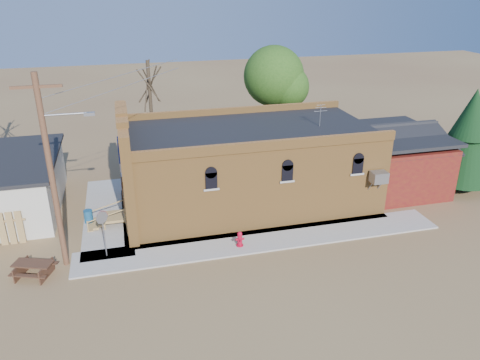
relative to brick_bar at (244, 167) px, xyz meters
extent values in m
plane|color=brown|center=(-1.64, -5.49, -2.34)|extent=(120.00, 120.00, 0.00)
cube|color=#9E9991|center=(-0.14, -4.59, -2.30)|extent=(19.00, 2.20, 0.08)
cube|color=#9E9991|center=(-7.94, 0.51, -2.30)|extent=(2.60, 10.00, 0.08)
cube|color=#AC7334|center=(0.36, 0.01, -0.09)|extent=(14.00, 7.00, 4.50)
cube|color=black|center=(0.36, 0.01, 2.21)|extent=(13.80, 6.80, 0.12)
cube|color=#AC7334|center=(-6.64, 0.01, 0.56)|extent=(0.50, 7.40, 5.80)
cube|color=navy|center=(-6.94, -1.19, 1.66)|extent=(0.08, 1.10, 1.56)
cube|color=gray|center=(6.46, -3.94, 0.26)|extent=(0.85, 0.65, 0.60)
cube|color=#5E1015|center=(9.86, 0.01, -0.74)|extent=(5.00, 6.00, 3.20)
cylinder|color=#513020|center=(-9.84, -4.29, 2.16)|extent=(0.26, 0.26, 9.00)
cube|color=#513020|center=(-9.84, -4.29, 6.06)|extent=(2.00, 0.12, 0.12)
cylinder|color=gray|center=(-8.94, -4.29, 4.86)|extent=(1.80, 0.08, 0.08)
cube|color=gray|center=(-7.94, -4.29, 4.81)|extent=(0.45, 0.22, 0.14)
cylinder|color=#413025|center=(-4.64, 7.51, 1.41)|extent=(0.24, 0.24, 7.50)
cylinder|color=#413025|center=(4.36, 8.01, 0.81)|extent=(0.28, 0.28, 6.30)
sphere|color=#224B15|center=(4.36, 8.01, 3.61)|extent=(4.40, 4.40, 4.40)
cylinder|color=#413025|center=(13.86, -1.49, -1.74)|extent=(0.30, 0.30, 1.20)
cone|color=black|center=(13.86, -1.49, 1.06)|extent=(3.60, 3.60, 5.50)
cone|color=black|center=(13.86, -1.49, 2.66)|extent=(2.41, 2.41, 3.00)
cylinder|color=#A80923|center=(-1.53, -4.88, -2.23)|extent=(0.41, 0.41, 0.07)
cylinder|color=#A80923|center=(-1.53, -4.88, -1.89)|extent=(0.29, 0.29, 0.61)
sphere|color=#A80923|center=(-1.53, -4.88, -1.57)|extent=(0.24, 0.24, 0.24)
cylinder|color=#A80923|center=(-1.53, -5.03, -1.88)|extent=(0.13, 0.15, 0.11)
cylinder|color=#A80923|center=(-1.68, -4.88, -1.88)|extent=(0.15, 0.13, 0.11)
cylinder|color=#A80923|center=(-1.37, -4.88, -1.88)|extent=(0.15, 0.13, 0.11)
cylinder|color=gray|center=(-7.99, -4.16, -1.17)|extent=(0.07, 0.07, 2.19)
cylinder|color=gray|center=(-7.99, -4.18, -0.17)|extent=(0.54, 0.42, 0.66)
cylinder|color=#A70911|center=(-7.99, -4.14, -0.17)|extent=(0.54, 0.42, 0.66)
cylinder|color=navy|center=(-8.94, -0.40, -1.89)|extent=(0.56, 0.56, 0.73)
cube|color=#43291B|center=(-11.67, -4.79, -2.01)|extent=(0.52, 1.26, 0.66)
cube|color=#43291B|center=(-10.61, -5.19, -2.01)|extent=(0.52, 1.26, 0.66)
cube|color=#43291B|center=(-11.14, -4.99, -1.66)|extent=(1.86, 1.31, 0.06)
cube|color=#43291B|center=(-11.33, -5.48, -1.94)|extent=(1.68, 0.82, 0.05)
cube|color=#43291B|center=(-10.96, -4.51, -1.94)|extent=(1.68, 0.82, 0.05)
camera|label=1|loc=(-6.60, -24.52, 9.98)|focal=35.00mm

